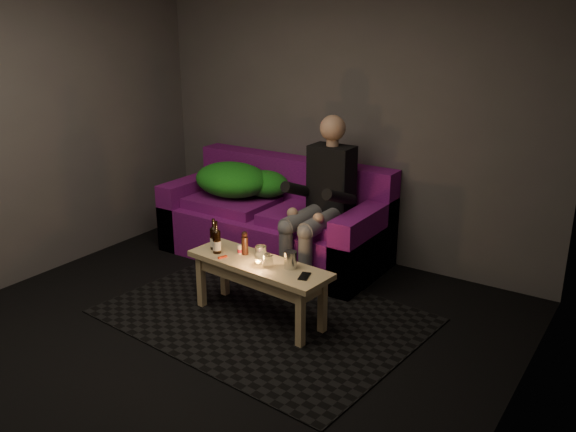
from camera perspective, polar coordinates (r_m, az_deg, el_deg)
name	(u,v)px	position (r m, az deg, el deg)	size (l,w,h in m)	color
floor	(184,354)	(4.33, -9.69, -12.64)	(4.50, 4.50, 0.00)	black
room	(219,105)	(4.10, -6.45, 10.31)	(4.50, 4.50, 4.50)	silver
rug	(263,315)	(4.75, -2.31, -9.28)	(2.30, 1.67, 0.01)	black
sofa	(277,223)	(5.75, -1.07, -0.68)	(2.10, 0.94, 0.90)	#5E0D67
green_blanket	(239,181)	(5.88, -4.64, 3.32)	(0.92, 0.63, 0.31)	#167C1C
person	(321,197)	(5.19, 3.13, 1.79)	(0.38, 0.87, 1.40)	black
coffee_table	(259,272)	(4.55, -2.74, -5.28)	(1.18, 0.47, 0.47)	#D3B37B
beer_bottle_a	(214,238)	(4.75, -6.94, -2.05)	(0.06, 0.06, 0.25)	black
beer_bottle_b	(217,241)	(4.67, -6.69, -2.36)	(0.06, 0.06, 0.26)	black
salt_shaker	(240,249)	(4.65, -4.53, -3.13)	(0.04, 0.04, 0.08)	silver
pepper_mill	(245,246)	(4.63, -4.07, -2.79)	(0.05, 0.05, 0.14)	black
tumbler_back	(261,252)	(4.56, -2.56, -3.42)	(0.08, 0.08, 0.10)	white
tealight	(258,263)	(4.44, -2.83, -4.43)	(0.06, 0.06, 0.04)	white
tumbler_front	(268,261)	(4.41, -1.85, -4.24)	(0.07, 0.07, 0.09)	white
steel_cup	(290,260)	(4.38, 0.23, -4.13)	(0.09, 0.09, 0.13)	#B6BABE
smartphone	(305,276)	(4.27, 1.56, -5.65)	(0.07, 0.13, 0.01)	black
red_lighter	(223,257)	(4.61, -6.14, -3.84)	(0.02, 0.07, 0.01)	red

